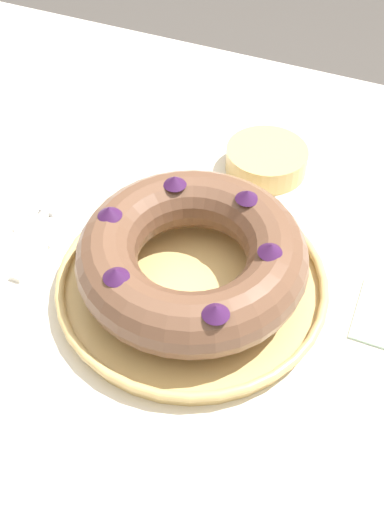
% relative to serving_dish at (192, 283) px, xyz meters
% --- Properties ---
extents(ground_plane, '(8.00, 8.00, 0.00)m').
position_rel_serving_dish_xyz_m(ground_plane, '(0.01, 0.02, -0.77)').
color(ground_plane, '#4C4742').
extents(dining_table, '(1.53, 1.16, 0.76)m').
position_rel_serving_dish_xyz_m(dining_table, '(0.01, 0.02, -0.09)').
color(dining_table, silver).
rests_on(dining_table, ground_plane).
extents(serving_dish, '(0.35, 0.35, 0.03)m').
position_rel_serving_dish_xyz_m(serving_dish, '(0.00, 0.00, 0.00)').
color(serving_dish, tan).
rests_on(serving_dish, dining_table).
extents(bundt_cake, '(0.29, 0.29, 0.09)m').
position_rel_serving_dish_xyz_m(bundt_cake, '(-0.00, -0.00, 0.05)').
color(bundt_cake, brown).
rests_on(bundt_cake, serving_dish).
extents(fork, '(0.02, 0.18, 0.01)m').
position_rel_serving_dish_xyz_m(fork, '(-0.26, 0.02, -0.01)').
color(fork, white).
rests_on(fork, dining_table).
extents(serving_knife, '(0.02, 0.20, 0.01)m').
position_rel_serving_dish_xyz_m(serving_knife, '(-0.29, -0.01, -0.01)').
color(serving_knife, white).
rests_on(serving_knife, dining_table).
extents(cake_knife, '(0.02, 0.16, 0.01)m').
position_rel_serving_dish_xyz_m(cake_knife, '(-0.22, -0.02, -0.01)').
color(cake_knife, white).
rests_on(cake_knife, dining_table).
extents(side_bowl, '(0.13, 0.13, 0.04)m').
position_rel_serving_dish_xyz_m(side_bowl, '(0.01, 0.27, 0.01)').
color(side_bowl, tan).
rests_on(side_bowl, dining_table).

